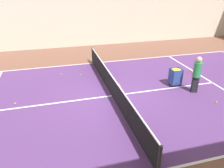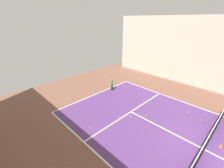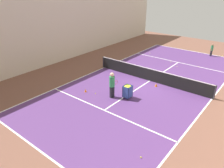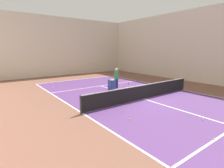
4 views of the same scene
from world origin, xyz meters
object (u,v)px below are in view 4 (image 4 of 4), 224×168
(ball_cart, at_px, (112,83))
(training_cone_1, at_px, (128,83))
(tennis_net, at_px, (144,92))
(coach_at_net, at_px, (116,77))
(training_cone_0, at_px, (129,97))

(ball_cart, distance_m, training_cone_1, 3.14)
(tennis_net, height_order, coach_at_net, coach_at_net)
(tennis_net, xyz_separation_m, training_cone_1, (2.64, 4.59, -0.41))
(tennis_net, distance_m, training_cone_1, 5.32)
(coach_at_net, relative_size, training_cone_1, 7.46)
(coach_at_net, relative_size, ball_cart, 1.91)
(tennis_net, height_order, training_cone_0, tennis_net)
(training_cone_1, bearing_deg, training_cone_0, -131.55)
(training_cone_0, distance_m, training_cone_1, 5.32)
(coach_at_net, bearing_deg, training_cone_1, 123.39)
(tennis_net, relative_size, coach_at_net, 5.42)
(tennis_net, xyz_separation_m, training_cone_0, (-0.89, 0.61, -0.41))
(coach_at_net, height_order, ball_cart, coach_at_net)
(tennis_net, bearing_deg, training_cone_1, 60.08)
(tennis_net, distance_m, training_cone_0, 1.15)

